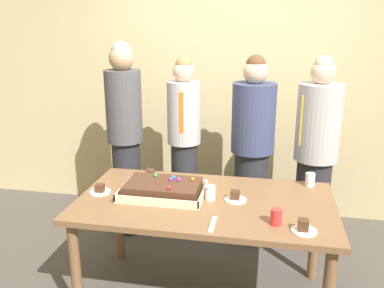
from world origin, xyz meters
The scene contains 15 objects.
interior_back_panel centered at (0.00, 1.60, 1.50)m, with size 8.00×0.12×3.00m, color #CCB784.
party_table centered at (0.00, 0.00, 0.69)m, with size 1.75×0.96×0.78m.
sheet_cake centered at (-0.30, 0.02, 0.83)m, with size 0.58×0.39×0.12m.
plated_slice_near_left centered at (-0.49, 0.32, 0.80)m, with size 0.15×0.15×0.07m.
plated_slice_near_right centered at (0.63, -0.33, 0.80)m, with size 0.15×0.15×0.08m.
plated_slice_far_left centered at (-0.76, -0.02, 0.80)m, with size 0.15×0.15×0.07m.
plated_slice_far_right centered at (0.20, 0.03, 0.80)m, with size 0.15×0.15×0.07m.
drink_cup_nearest centered at (0.03, 0.01, 0.83)m, with size 0.07×0.07×0.10m, color white.
drink_cup_middle centered at (0.72, 0.39, 0.83)m, with size 0.07×0.07×0.10m, color white.
drink_cup_far_end centered at (0.48, -0.27, 0.83)m, with size 0.07×0.07×0.10m, color red.
cake_server_utensil centered at (0.10, -0.35, 0.78)m, with size 0.03×0.20×0.01m, color silver.
person_serving_front centered at (-0.35, 0.94, 0.87)m, with size 0.30×0.30×1.66m.
person_green_shirt_behind centered at (0.27, 0.92, 0.87)m, with size 0.38×0.38×1.69m.
person_striped_tie_right centered at (0.81, 0.92, 0.87)m, with size 0.37×0.37×1.69m.
person_far_right_suit centered at (-0.88, 0.86, 0.95)m, with size 0.32×0.32×1.80m.
Camera 1 is at (0.41, -2.56, 1.96)m, focal length 38.43 mm.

